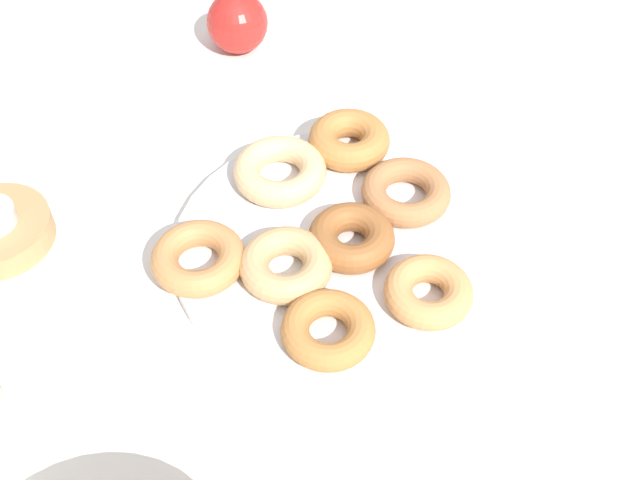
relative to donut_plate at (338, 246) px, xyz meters
name	(u,v)px	position (x,y,z in m)	size (l,w,h in m)	color
ground_plane	(338,252)	(0.00, 0.00, -0.01)	(2.40, 2.40, 0.00)	white
donut_plate	(338,246)	(0.00, 0.00, 0.00)	(0.31, 0.31, 0.02)	silver
donut_0	(280,171)	(0.09, -0.04, 0.02)	(0.09, 0.09, 0.03)	#EABC84
donut_1	(286,265)	(0.02, 0.06, 0.02)	(0.08, 0.08, 0.03)	tan
donut_2	(406,192)	(-0.03, -0.08, 0.02)	(0.09, 0.09, 0.02)	#B27547
donut_3	(428,292)	(-0.10, 0.01, 0.02)	(0.08, 0.08, 0.03)	tan
donut_4	(328,330)	(-0.05, 0.10, 0.02)	(0.08, 0.08, 0.02)	#BC7A3D
donut_5	(353,236)	(-0.01, 0.00, 0.02)	(0.08, 0.08, 0.03)	#995B2D
donut_6	(349,140)	(0.06, -0.11, 0.02)	(0.08, 0.08, 0.03)	#BC7A3D
donut_7	(198,258)	(0.09, 0.10, 0.02)	(0.08, 0.08, 0.02)	#C6844C
apple	(237,23)	(0.28, -0.21, 0.03)	(0.07, 0.07, 0.07)	red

